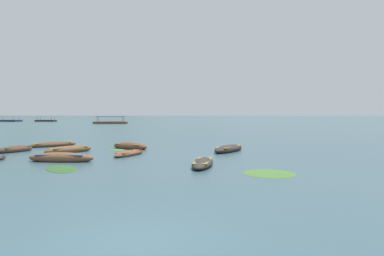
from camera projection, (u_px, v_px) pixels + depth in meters
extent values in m
plane|color=#385660|center=(192.00, 115.00, 1507.06)|extent=(6000.00, 6000.00, 0.00)
cone|color=#56665B|center=(25.00, 70.00, 1656.45)|extent=(1049.42, 1049.42, 421.93)
cone|color=#56665B|center=(123.00, 88.00, 1608.06)|extent=(607.72, 607.72, 247.60)
cone|color=slate|center=(216.00, 87.00, 1994.21)|extent=(1129.53, 1129.53, 313.65)
ellipsoid|color=#2D2826|center=(229.00, 149.00, 27.93)|extent=(3.37, 4.55, 0.65)
cube|color=orange|center=(229.00, 147.00, 27.93)|extent=(2.43, 3.28, 0.05)
cube|color=#2D2826|center=(229.00, 146.00, 27.93)|extent=(0.82, 0.52, 0.04)
ellipsoid|color=#4C3323|center=(16.00, 149.00, 27.66)|extent=(2.17, 3.33, 0.61)
cube|color=#197A56|center=(16.00, 147.00, 27.66)|extent=(1.56, 2.40, 0.05)
cube|color=#4C3323|center=(16.00, 147.00, 27.65)|extent=(0.69, 0.34, 0.04)
ellipsoid|color=brown|center=(131.00, 146.00, 30.11)|extent=(3.81, 3.22, 0.69)
cube|color=olive|center=(131.00, 144.00, 30.11)|extent=(2.74, 2.32, 0.05)
cube|color=brown|center=(131.00, 143.00, 30.11)|extent=(0.55, 0.73, 0.04)
ellipsoid|color=#2D2826|center=(203.00, 163.00, 20.03)|extent=(1.74, 4.29, 0.51)
cube|color=olive|center=(203.00, 161.00, 20.02)|extent=(1.25, 3.09, 0.05)
cube|color=#2D2826|center=(203.00, 160.00, 20.02)|extent=(0.75, 0.20, 0.04)
ellipsoid|color=brown|center=(62.00, 158.00, 22.00)|extent=(4.26, 1.57, 0.71)
cube|color=#28519E|center=(62.00, 155.00, 21.99)|extent=(3.07, 1.13, 0.05)
cube|color=brown|center=(62.00, 154.00, 21.99)|extent=(0.15, 0.82, 0.04)
ellipsoid|color=brown|center=(130.00, 153.00, 25.29)|extent=(2.20, 3.84, 0.45)
cube|color=#B22D28|center=(130.00, 152.00, 25.29)|extent=(1.58, 2.76, 0.05)
cube|color=brown|center=(130.00, 151.00, 25.29)|extent=(0.65, 0.30, 0.04)
ellipsoid|color=brown|center=(70.00, 150.00, 27.20)|extent=(3.40, 3.86, 0.65)
cube|color=olive|center=(70.00, 147.00, 27.19)|extent=(2.45, 2.78, 0.05)
cube|color=brown|center=(70.00, 147.00, 27.19)|extent=(0.68, 0.56, 0.04)
ellipsoid|color=brown|center=(53.00, 145.00, 32.38)|extent=(4.07, 3.90, 0.52)
cube|color=olive|center=(53.00, 143.00, 32.37)|extent=(2.93, 2.81, 0.05)
cube|color=brown|center=(53.00, 142.00, 32.37)|extent=(0.58, 0.62, 0.04)
cube|color=brown|center=(111.00, 123.00, 112.28)|extent=(10.71, 4.06, 0.90)
cylinder|color=#4C4742|center=(98.00, 119.00, 110.71)|extent=(0.10, 0.10, 1.80)
cylinder|color=#4C4742|center=(99.00, 119.00, 113.33)|extent=(0.10, 0.10, 1.80)
cylinder|color=#4C4742|center=(123.00, 119.00, 111.15)|extent=(0.10, 0.10, 1.80)
cylinder|color=#4C4742|center=(124.00, 119.00, 113.77)|extent=(0.10, 0.10, 1.80)
cube|color=#334C75|center=(111.00, 117.00, 112.20)|extent=(8.99, 3.41, 0.12)
cube|color=#2D2826|center=(47.00, 121.00, 147.02)|extent=(8.57, 3.97, 0.90)
cylinder|color=#4C4742|center=(38.00, 118.00, 146.21)|extent=(0.10, 0.10, 1.80)
cylinder|color=#4C4742|center=(41.00, 118.00, 148.49)|extent=(0.10, 0.10, 1.80)
cylinder|color=#4C4742|center=(52.00, 118.00, 145.46)|extent=(0.10, 0.10, 1.80)
cylinder|color=#4C4742|center=(55.00, 118.00, 147.74)|extent=(0.10, 0.10, 1.80)
cube|color=beige|center=(47.00, 116.00, 146.94)|extent=(7.20, 3.34, 0.12)
cube|color=navy|center=(9.00, 121.00, 147.21)|extent=(11.59, 6.91, 0.90)
cylinder|color=#4C4742|center=(4.00, 118.00, 149.80)|extent=(0.10, 0.10, 1.80)
cylinder|color=#4C4742|center=(14.00, 118.00, 144.54)|extent=(0.10, 0.10, 1.80)
cylinder|color=#4C4742|center=(20.00, 118.00, 147.71)|extent=(0.10, 0.10, 1.80)
cube|color=#9E998E|center=(9.00, 116.00, 147.14)|extent=(9.73, 5.81, 0.12)
ellipsoid|color=#2D5628|center=(62.00, 169.00, 18.85)|extent=(2.97, 3.51, 0.14)
ellipsoid|color=#477033|center=(118.00, 150.00, 29.03)|extent=(2.14, 2.16, 0.14)
ellipsoid|color=#477033|center=(270.00, 174.00, 17.39)|extent=(2.65, 2.80, 0.14)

